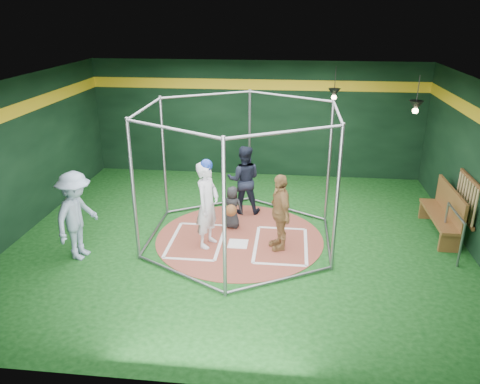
# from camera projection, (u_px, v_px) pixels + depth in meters

# --- Properties ---
(room_shell) EXTENTS (10.10, 9.10, 3.53)m
(room_shell) POSITION_uv_depth(u_px,v_px,m) (240.00, 165.00, 10.04)
(room_shell) COLOR #0D3A0F
(room_shell) RESTS_ON ground
(clay_disc) EXTENTS (3.80, 3.80, 0.01)m
(clay_disc) POSITION_uv_depth(u_px,v_px,m) (240.00, 238.00, 10.68)
(clay_disc) COLOR brown
(clay_disc) RESTS_ON ground
(home_plate) EXTENTS (0.43, 0.43, 0.01)m
(home_plate) POSITION_uv_depth(u_px,v_px,m) (238.00, 244.00, 10.40)
(home_plate) COLOR white
(home_plate) RESTS_ON clay_disc
(batter_box_left) EXTENTS (1.17, 1.77, 0.01)m
(batter_box_left) POSITION_uv_depth(u_px,v_px,m) (196.00, 241.00, 10.54)
(batter_box_left) COLOR white
(batter_box_left) RESTS_ON clay_disc
(batter_box_right) EXTENTS (1.17, 1.77, 0.01)m
(batter_box_right) POSITION_uv_depth(u_px,v_px,m) (281.00, 245.00, 10.34)
(batter_box_right) COLOR white
(batter_box_right) RESTS_ON clay_disc
(batting_cage) EXTENTS (4.05, 4.67, 3.00)m
(batting_cage) POSITION_uv_depth(u_px,v_px,m) (239.00, 177.00, 10.13)
(batting_cage) COLOR gray
(batting_cage) RESTS_ON ground
(bat_rack) EXTENTS (0.07, 1.25, 0.98)m
(bat_rack) POSITION_uv_depth(u_px,v_px,m) (467.00, 198.00, 10.15)
(bat_rack) COLOR brown
(bat_rack) RESTS_ON room_shell
(pendant_lamp_near) EXTENTS (0.34, 0.34, 0.90)m
(pendant_lamp_near) POSITION_uv_depth(u_px,v_px,m) (334.00, 93.00, 12.77)
(pendant_lamp_near) COLOR black
(pendant_lamp_near) RESTS_ON room_shell
(pendant_lamp_far) EXTENTS (0.34, 0.34, 0.90)m
(pendant_lamp_far) POSITION_uv_depth(u_px,v_px,m) (416.00, 106.00, 11.11)
(pendant_lamp_far) COLOR black
(pendant_lamp_far) RESTS_ON room_shell
(batter_figure) EXTENTS (0.64, 0.80, 1.98)m
(batter_figure) POSITION_uv_depth(u_px,v_px,m) (207.00, 204.00, 10.02)
(batter_figure) COLOR silver
(batter_figure) RESTS_ON clay_disc
(visitor_leopard) EXTENTS (0.73, 1.07, 1.69)m
(visitor_leopard) POSITION_uv_depth(u_px,v_px,m) (280.00, 212.00, 9.96)
(visitor_leopard) COLOR tan
(visitor_leopard) RESTS_ON clay_disc
(catcher_figure) EXTENTS (0.57, 0.61, 1.03)m
(catcher_figure) POSITION_uv_depth(u_px,v_px,m) (232.00, 208.00, 11.00)
(catcher_figure) COLOR black
(catcher_figure) RESTS_ON clay_disc
(umpire) EXTENTS (0.89, 0.71, 1.75)m
(umpire) POSITION_uv_depth(u_px,v_px,m) (244.00, 180.00, 11.74)
(umpire) COLOR black
(umpire) RESTS_ON clay_disc
(bystander_blue) EXTENTS (0.91, 1.32, 1.89)m
(bystander_blue) POSITION_uv_depth(u_px,v_px,m) (77.00, 216.00, 9.56)
(bystander_blue) COLOR #8CA3BA
(bystander_blue) RESTS_ON ground
(dugout_bench) EXTENTS (0.45, 1.95, 1.14)m
(dugout_bench) POSITION_uv_depth(u_px,v_px,m) (445.00, 211.00, 10.68)
(dugout_bench) COLOR brown
(dugout_bench) RESTS_ON ground
(steel_railing) EXTENTS (0.05, 1.12, 0.97)m
(steel_railing) POSITION_uv_depth(u_px,v_px,m) (454.00, 226.00, 9.78)
(steel_railing) COLOR gray
(steel_railing) RESTS_ON ground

